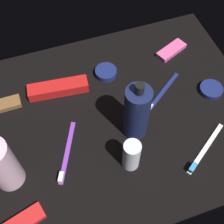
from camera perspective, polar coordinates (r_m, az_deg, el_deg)
ground_plane at (r=87.28cm, az=0.00°, el=-1.26°), size 84.00×64.00×1.20cm
lotion_bottle at (r=77.33cm, az=4.61°, el=-0.11°), size 6.59×6.59×20.36cm
bodywash_bottle at (r=75.70cm, az=-19.95°, el=-9.24°), size 7.20×7.20×18.45cm
deodorant_stick at (r=75.97cm, az=3.67°, el=-8.04°), size 4.33×4.33×10.16cm
toothbrush_purple at (r=81.61cm, az=-8.50°, el=-7.95°), size 8.77×16.79×2.10cm
toothbrush_white at (r=84.82cm, az=16.76°, el=-6.91°), size 15.69×10.90×2.10cm
toothbrush_navy at (r=91.54cm, az=8.99°, el=3.22°), size 15.39×11.37×2.10cm
toothpaste_box_red at (r=91.93cm, az=-9.99°, el=4.37°), size 17.98×6.31×3.20cm
snack_bar_brown at (r=93.62cm, az=-19.73°, el=1.20°), size 10.40×4.00×1.50cm
snack_bar_pink at (r=103.35cm, az=10.98°, el=11.22°), size 11.14×7.67×1.50cm
snack_bar_red at (r=78.07cm, az=-16.31°, el=-19.09°), size 11.09×6.60×1.50cm
cream_tin_left at (r=95.10cm, az=-1.15°, el=7.40°), size 6.64×6.64×1.99cm
cream_tin_right at (r=95.99cm, az=17.98°, el=4.01°), size 6.83×6.83×1.52cm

